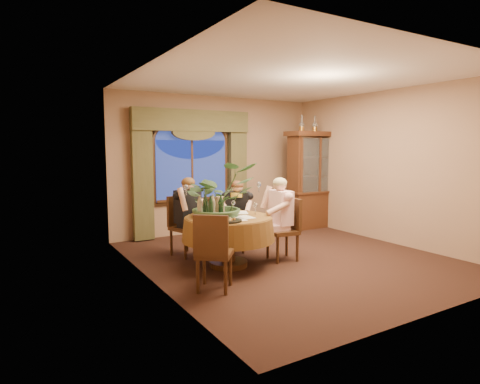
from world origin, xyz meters
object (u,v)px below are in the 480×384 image
person_pink (281,218)px  person_back (188,217)px  oil_lamp_left (302,123)px  chair_back_right (234,223)px  centerpiece_plant (218,171)px  wine_bottle_3 (213,206)px  oil_lamp_right (327,124)px  chair_right (282,230)px  wine_bottle_4 (200,206)px  chair_back (186,226)px  wine_bottle_2 (205,205)px  chair_front_left (214,252)px  china_cabinet (314,180)px  stoneware_vase (220,206)px  oil_lamp_center (315,124)px  olive_bowl (233,215)px  wine_bottle_1 (221,206)px  wine_bottle_0 (211,207)px  person_scarf (237,216)px  dining_table (228,241)px

person_pink → person_back: bearing=56.3°
oil_lamp_left → chair_back_right: oil_lamp_left is taller
centerpiece_plant → wine_bottle_3: centerpiece_plant is taller
oil_lamp_right → centerpiece_plant: bearing=-157.0°
chair_right → wine_bottle_4: (-1.29, 0.27, 0.44)m
oil_lamp_right → centerpiece_plant: (-3.50, -1.48, -0.85)m
chair_back → wine_bottle_2: size_ratio=2.91×
chair_front_left → wine_bottle_3: size_ratio=2.91×
china_cabinet → chair_front_left: 4.43m
chair_right → oil_lamp_right: bearing=-46.3°
stoneware_vase → oil_lamp_center: bearing=26.0°
stoneware_vase → olive_bowl: stoneware_vase is taller
person_back → wine_bottle_2: (-0.02, -0.68, 0.27)m
person_back → wine_bottle_3: (0.06, -0.78, 0.27)m
person_back → olive_bowl: bearing=93.1°
chair_back_right → wine_bottle_1: 1.13m
oil_lamp_right → person_back: 4.11m
stoneware_vase → chair_back_right: bearing=46.8°
oil_lamp_left → oil_lamp_center: bearing=0.0°
person_pink → wine_bottle_0: 1.24m
person_back → wine_bottle_0: bearing=70.2°
wine_bottle_4 → stoneware_vase: bearing=-5.1°
chair_right → centerpiece_plant: size_ratio=0.80×
oil_lamp_center → chair_front_left: size_ratio=0.35×
chair_right → oil_lamp_left: bearing=-36.8°
oil_lamp_right → wine_bottle_4: size_ratio=1.03×
person_pink → wine_bottle_3: 1.16m
person_scarf → chair_back_right: bearing=-32.4°
wine_bottle_1 → chair_front_left: bearing=-123.6°
chair_back_right → chair_front_left: same height
person_scarf → oil_lamp_left: bearing=-116.7°
person_pink → chair_back: bearing=55.6°
oil_lamp_left → wine_bottle_1: size_ratio=1.03×
person_back → oil_lamp_left: bearing=176.7°
chair_front_left → dining_table: bearing=90.0°
wine_bottle_1 → oil_lamp_right: bearing=25.1°
person_scarf → wine_bottle_2: (-0.84, -0.51, 0.31)m
wine_bottle_1 → stoneware_vase: bearing=67.3°
oil_lamp_right → chair_back_right: bearing=-163.1°
oil_lamp_center → chair_right: oil_lamp_center is taller
chair_back_right → wine_bottle_2: wine_bottle_2 is taller
dining_table → wine_bottle_3: size_ratio=4.16×
oil_lamp_right → chair_right: 3.57m
wine_bottle_2 → wine_bottle_0: bearing=-93.1°
wine_bottle_3 → wine_bottle_4: bearing=162.3°
chair_back → wine_bottle_3: size_ratio=2.91×
oil_lamp_left → chair_back_right: bearing=-157.9°
person_back → wine_bottle_2: size_ratio=3.90×
person_scarf → wine_bottle_4: bearing=69.1°
chair_back_right → wine_bottle_4: 1.20m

